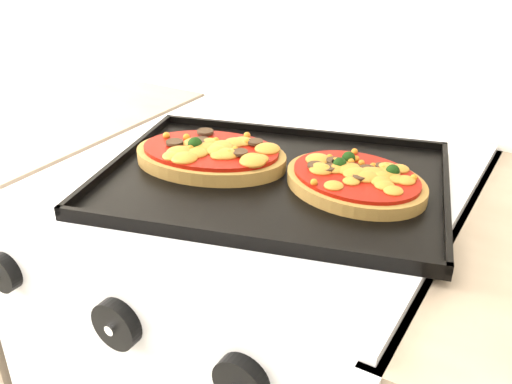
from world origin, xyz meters
The scene contains 7 objects.
control_panel centered at (0.03, 1.39, 0.85)m, with size 0.60×0.02×0.09m, color silver.
knob_left centered at (-0.17, 1.37, 0.85)m, with size 0.05×0.05×0.02m, color black.
knob_center centered at (0.03, 1.37, 0.85)m, with size 0.06×0.06×0.02m, color black.
knob_right centered at (0.20, 1.37, 0.85)m, with size 0.06×0.06×0.02m, color black.
baking_tray centered at (0.06, 1.67, 0.92)m, with size 0.49×0.36×0.02m, color black.
pizza_left centered at (-0.05, 1.67, 0.94)m, with size 0.24×0.16×0.03m, color olive, non-canonical shape.
pizza_right centered at (0.18, 1.70, 0.94)m, with size 0.21×0.16×0.03m, color olive, non-canonical shape.
Camera 1 is at (0.42, 1.02, 1.29)m, focal length 40.00 mm.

